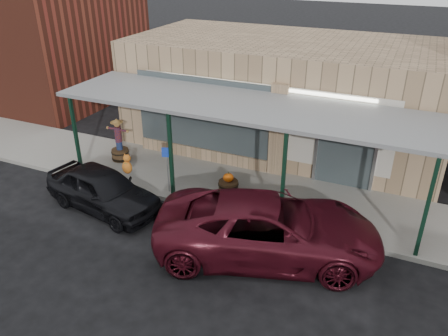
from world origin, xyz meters
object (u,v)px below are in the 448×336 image
at_px(parked_sedan, 103,189).
at_px(car_maroon, 269,228).
at_px(barrel_scarecrow, 119,146).
at_px(barrel_pumpkin, 228,186).
at_px(handicap_sign, 168,164).

bearing_deg(parked_sedan, car_maroon, -80.66).
bearing_deg(car_maroon, barrel_scarecrow, 49.41).
bearing_deg(barrel_pumpkin, barrel_scarecrow, 172.21).
relative_size(handicap_sign, parked_sedan, 0.38).
height_order(barrel_pumpkin, car_maroon, car_maroon).
bearing_deg(barrel_scarecrow, handicap_sign, -17.57).
height_order(parked_sedan, car_maroon, car_maroon).
xyz_separation_m(barrel_pumpkin, handicap_sign, (-1.82, -0.70, 0.75)).
bearing_deg(parked_sedan, handicap_sign, -34.09).
height_order(barrel_scarecrow, barrel_pumpkin, barrel_scarecrow).
xyz_separation_m(handicap_sign, car_maroon, (3.95, -1.57, -0.35)).
distance_m(barrel_pumpkin, car_maroon, 3.14).
xyz_separation_m(barrel_pumpkin, parked_sedan, (-3.28, -2.20, 0.26)).
height_order(barrel_scarecrow, car_maroon, barrel_scarecrow).
relative_size(barrel_scarecrow, car_maroon, 0.28).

